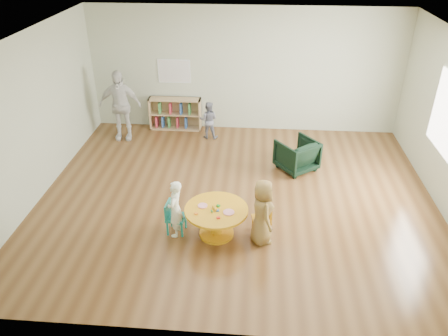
% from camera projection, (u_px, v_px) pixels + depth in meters
% --- Properties ---
extents(room, '(7.10, 7.00, 2.80)m').
position_uv_depth(room, '(239.00, 97.00, 6.92)').
color(room, brown).
rests_on(room, ground).
extents(activity_table, '(0.98, 0.98, 0.54)m').
position_uv_depth(activity_table, '(216.00, 217.00, 6.76)').
color(activity_table, orange).
rests_on(activity_table, ground).
extents(kid_chair_left, '(0.32, 0.32, 0.54)m').
position_uv_depth(kid_chair_left, '(174.00, 216.00, 6.85)').
color(kid_chair_left, '#178176').
rests_on(kid_chair_left, ground).
extents(kid_chair_right, '(0.33, 0.33, 0.52)m').
position_uv_depth(kid_chair_right, '(264.00, 218.00, 6.82)').
color(kid_chair_right, orange).
rests_on(kid_chair_right, ground).
extents(bookshelf, '(1.20, 0.30, 0.75)m').
position_uv_depth(bookshelf, '(175.00, 114.00, 10.27)').
color(bookshelf, tan).
rests_on(bookshelf, ground).
extents(alphabet_poster, '(0.74, 0.01, 0.54)m').
position_uv_depth(alphabet_poster, '(174.00, 71.00, 9.88)').
color(alphabet_poster, white).
rests_on(alphabet_poster, ground).
extents(armchair, '(0.96, 0.96, 0.63)m').
position_uv_depth(armchair, '(297.00, 155.00, 8.58)').
color(armchair, black).
rests_on(armchair, ground).
extents(child_left, '(0.27, 0.38, 0.96)m').
position_uv_depth(child_left, '(175.00, 209.00, 6.70)').
color(child_left, white).
rests_on(child_left, ground).
extents(child_right, '(0.48, 0.60, 1.07)m').
position_uv_depth(child_right, '(262.00, 212.00, 6.53)').
color(child_right, gold).
rests_on(child_right, ground).
extents(toddler, '(0.44, 0.35, 0.86)m').
position_uv_depth(toddler, '(209.00, 120.00, 9.79)').
color(toddler, '#181E3D').
rests_on(toddler, ground).
extents(adult_caretaker, '(0.95, 0.45, 1.58)m').
position_uv_depth(adult_caretaker, '(120.00, 105.00, 9.58)').
color(adult_caretaker, silver).
rests_on(adult_caretaker, ground).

